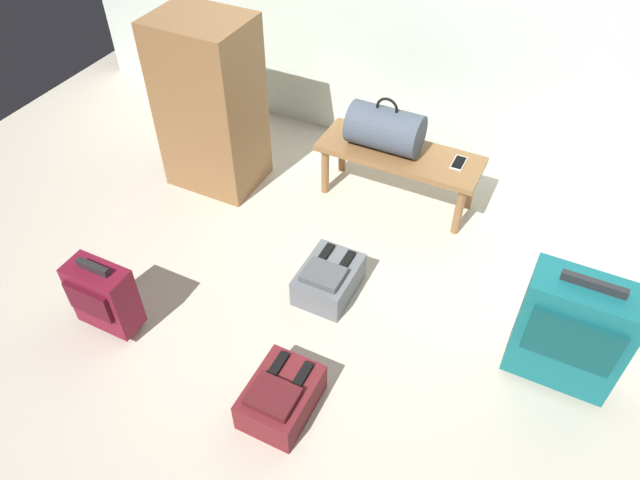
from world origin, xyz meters
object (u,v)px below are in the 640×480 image
suitcase_upright_teal (571,332)px  backpack_grey (329,279)px  duffel_bag_slate (385,129)px  bench (399,159)px  cell_phone (459,163)px  backpack_maroon (281,397)px  suitcase_small_burgundy (103,296)px  side_cabinet (210,105)px

suitcase_upright_teal → backpack_grey: (-1.20, 0.02, -0.25)m
duffel_bag_slate → backpack_grey: duffel_bag_slate is taller
backpack_grey → bench: bearing=87.3°
cell_phone → bench: bearing=-173.4°
bench → suitcase_upright_teal: size_ratio=1.47×
duffel_bag_slate → backpack_maroon: 1.71m
backpack_grey → backpack_maroon: same height
bench → suitcase_small_burgundy: 1.87m
cell_phone → backpack_maroon: size_ratio=0.38×
bench → cell_phone: size_ratio=6.94×
bench → duffel_bag_slate: size_ratio=2.27×
backpack_grey → side_cabinet: side_cabinet is taller
side_cabinet → duffel_bag_slate: bearing=16.5°
suitcase_upright_teal → side_cabinet: size_ratio=0.62×
cell_phone → backpack_maroon: bearing=-99.2°
suitcase_upright_teal → backpack_maroon: 1.33m
duffel_bag_slate → side_cabinet: side_cabinet is taller
backpack_maroon → side_cabinet: (-1.22, 1.34, 0.46)m
suitcase_small_burgundy → backpack_grey: 1.16m
bench → suitcase_small_burgundy: suitcase_small_burgundy is taller
duffel_bag_slate → suitcase_upright_teal: size_ratio=0.65×
duffel_bag_slate → suitcase_upright_teal: (1.27, -0.92, -0.15)m
duffel_bag_slate → side_cabinet: size_ratio=0.40×
bench → suitcase_upright_teal: 1.48m
backpack_maroon → side_cabinet: size_ratio=0.35×
cell_phone → suitcase_upright_teal: bearing=-49.8°
bench → side_cabinet: 1.20m
cell_phone → suitcase_small_burgundy: 2.11m
bench → suitcase_small_burgundy: size_ratio=2.17×
cell_phone → suitcase_upright_teal: (0.81, -0.96, -0.03)m
backpack_maroon → side_cabinet: bearing=132.3°
suitcase_upright_teal → backpack_maroon: size_ratio=1.79×
bench → duffel_bag_slate: 0.22m
suitcase_upright_teal → side_cabinet: 2.39m
suitcase_small_burgundy → side_cabinet: bearing=98.9°
bench → backpack_grey: bench is taller
bench → duffel_bag_slate: bearing=180.0°
bench → backpack_grey: (-0.04, -0.90, -0.22)m
suitcase_upright_teal → suitcase_small_burgundy: (-2.10, -0.70, -0.11)m
duffel_bag_slate → backpack_grey: (0.07, -0.90, -0.41)m
suitcase_upright_teal → backpack_grey: bearing=179.2°
duffel_bag_slate → backpack_maroon: (0.19, -1.65, -0.41)m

